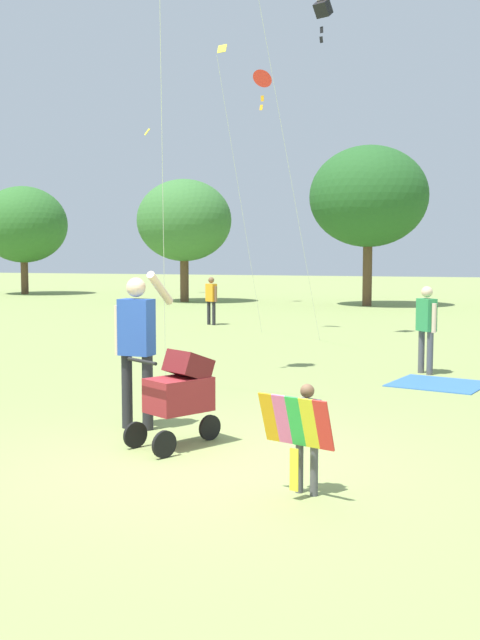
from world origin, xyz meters
TOP-DOWN VIEW (x-y plane):
  - ground_plane at (0.00, 0.00)m, footprint 120.00×120.00m
  - treeline_distant at (1.46, 23.93)m, footprint 44.25×7.82m
  - child_with_butterfly_kite at (1.14, -0.62)m, footprint 0.68×0.44m
  - person_adult_flyer at (-1.27, 1.13)m, footprint 0.59×0.53m
  - stroller at (-0.48, 0.54)m, footprint 0.85×1.08m
  - kite_orange_delta at (-2.95, 11.70)m, footprint 0.58×3.15m
  - kite_green_novelty at (-1.17, 10.56)m, footprint 0.76×4.09m
  - person_couple_left at (-4.92, 13.31)m, footprint 0.40×0.29m
  - person_kid_running at (1.60, 6.29)m, footprint 0.36×0.37m
  - picnic_blanket at (1.88, 5.29)m, footprint 1.62×1.56m

SIDE VIEW (x-z plane):
  - ground_plane at x=0.00m, z-range 0.00..0.00m
  - picnic_blanket at x=1.88m, z-range 0.00..0.02m
  - child_with_butterfly_kite at x=1.14m, z-range 0.10..1.05m
  - stroller at x=-0.48m, z-range 0.09..1.12m
  - person_couple_left at x=-4.92m, z-range 0.12..1.49m
  - person_kid_running at x=1.60m, z-range 0.13..1.62m
  - person_adult_flyer at x=-1.27m, z-range 0.14..1.99m
  - treeline_distant at x=1.46m, z-range 0.82..6.97m
  - kite_orange_delta at x=-2.95m, z-range 2.97..9.60m
  - kite_green_novelty at x=-1.17m, z-range 3.64..11.84m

